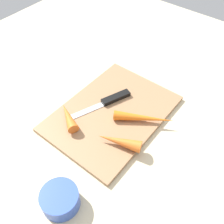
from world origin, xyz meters
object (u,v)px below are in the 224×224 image
object	(u,v)px
carrot_longest	(144,118)
carrot_medium	(119,141)
knife	(112,99)
small_bowl	(60,199)
cutting_board	(112,113)
carrot_shortest	(68,117)

from	to	relation	value
carrot_longest	carrot_medium	size ratio (longest dim) A/B	1.45
knife	small_bowl	distance (m)	0.32
cutting_board	knife	size ratio (longest dim) A/B	1.86
cutting_board	carrot_medium	world-z (taller)	carrot_medium
carrot_shortest	cutting_board	bearing A→B (deg)	-99.30
cutting_board	carrot_longest	world-z (taller)	carrot_longest
cutting_board	knife	xyz separation A→B (m)	(0.03, 0.03, 0.01)
carrot_shortest	carrot_medium	distance (m)	0.16
cutting_board	carrot_longest	xyz separation A→B (m)	(0.03, -0.09, 0.02)
carrot_longest	carrot_shortest	xyz separation A→B (m)	(-0.13, 0.16, 0.00)
knife	carrot_medium	size ratio (longest dim) A/B	1.71
carrot_longest	small_bowl	xyz separation A→B (m)	(-0.30, 0.02, -0.00)
cutting_board	carrot_longest	distance (m)	0.09
carrot_medium	knife	bearing A→B (deg)	-65.24
carrot_medium	small_bowl	world-z (taller)	same
knife	carrot_shortest	xyz separation A→B (m)	(-0.13, 0.05, 0.01)
carrot_shortest	small_bowl	size ratio (longest dim) A/B	1.15
carrot_longest	small_bowl	size ratio (longest dim) A/B	1.94
carrot_shortest	carrot_longest	bearing A→B (deg)	-114.51
carrot_shortest	carrot_medium	world-z (taller)	same
knife	carrot_medium	world-z (taller)	carrot_medium
knife	carrot_shortest	world-z (taller)	carrot_shortest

